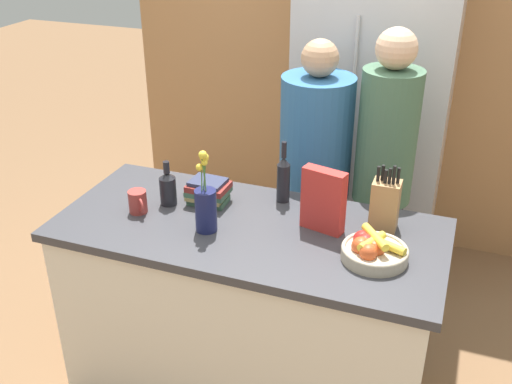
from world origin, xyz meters
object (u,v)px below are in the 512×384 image
book_stack (208,191)px  bottle_oil (283,178)px  refrigerator (372,115)px  flower_vase (206,206)px  bottle_vinegar (168,187)px  fruit_bowl (372,250)px  cereal_box (323,200)px  knife_block (385,204)px  person_in_blue (383,172)px  person_at_sink (314,173)px  coffee_mug (138,202)px

book_stack → bottle_oil: bottle_oil is taller
refrigerator → flower_vase: 1.52m
bottle_oil → bottle_vinegar: (-0.49, -0.21, -0.03)m
fruit_bowl → flower_vase: (-0.70, -0.02, 0.07)m
refrigerator → book_stack: (-0.53, -1.23, -0.02)m
refrigerator → bottle_oil: refrigerator is taller
cereal_box → bottle_oil: bearing=141.4°
bottle_vinegar → bottle_oil: bearing=23.7°
bottle_oil → bottle_vinegar: size_ratio=1.39×
fruit_bowl → knife_block: knife_block is taller
fruit_bowl → flower_vase: bearing=-178.1°
refrigerator → fruit_bowl: refrigerator is taller
book_stack → bottle_oil: size_ratio=0.64×
cereal_box → bottle_vinegar: bearing=-178.2°
cereal_box → bottle_vinegar: cereal_box is taller
cereal_box → person_in_blue: person_in_blue is taller
knife_block → cereal_box: size_ratio=1.08×
knife_block → person_in_blue: size_ratio=0.18×
knife_block → cereal_box: bearing=-157.6°
cereal_box → bottle_vinegar: size_ratio=1.31×
bottle_oil → cereal_box: bearing=-38.6°
bottle_oil → bottle_vinegar: 0.53m
bottle_oil → person_at_sink: bearing=83.6°
bottle_vinegar → person_in_blue: person_in_blue is taller
refrigerator → bottle_vinegar: size_ratio=9.20×
refrigerator → flower_vase: (-0.43, -1.45, 0.04)m
person_at_sink → person_in_blue: (0.36, -0.01, 0.07)m
knife_block → bottle_vinegar: (-0.97, -0.12, -0.03)m
bottle_oil → book_stack: bearing=-156.1°
coffee_mug → person_at_sink: (0.62, 0.73, -0.08)m
flower_vase → person_in_blue: bearing=50.3°
bottle_vinegar → person_in_blue: bearing=34.1°
flower_vase → person_in_blue: size_ratio=0.22×
fruit_bowl → bottle_oil: size_ratio=0.89×
fruit_bowl → bottle_oil: bottle_oil is taller
fruit_bowl → flower_vase: size_ratio=0.71×
flower_vase → bottle_vinegar: size_ratio=1.74×
coffee_mug → person_in_blue: bearing=36.4°
coffee_mug → book_stack: 0.32m
bottle_oil → refrigerator: bearing=79.2°
coffee_mug → bottle_vinegar: bearing=53.0°
coffee_mug → person_at_sink: person_at_sink is taller
coffee_mug → book_stack: bearing=36.6°
bottle_oil → person_at_sink: (0.04, 0.40, -0.14)m
book_stack → person_in_blue: size_ratio=0.11×
fruit_bowl → book_stack: (-0.80, 0.20, 0.02)m
person_at_sink → person_in_blue: person_in_blue is taller
fruit_bowl → knife_block: size_ratio=0.87×
refrigerator → cereal_box: size_ratio=7.04×
knife_block → coffee_mug: bearing=-167.1°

